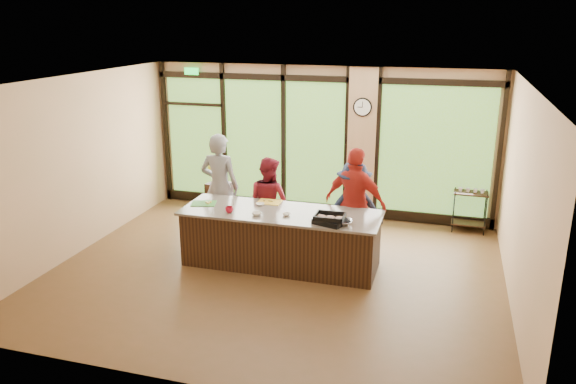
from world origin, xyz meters
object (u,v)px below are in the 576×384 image
Objects in this scene: island_base at (281,240)px; roasting_pan at (330,221)px; cook_left at (220,187)px; cook_right at (353,208)px; flower_stand at (220,203)px; bar_cart at (470,205)px.

roasting_pan is at bearing -20.07° from island_base.
cook_left reaches higher than island_base.
island_base is at bearing 149.42° from cook_left.
cook_left is 4.43× the size of roasting_pan.
cook_right is at bearing 38.85° from island_base.
flower_stand is (-1.73, 1.56, -0.03)m from island_base.
island_base is 3.81× the size of flower_stand.
flower_stand is 0.96× the size of bar_cart.
cook_right reaches higher than bar_cart.
bar_cart is (1.94, 1.62, -0.29)m from cook_right.
cook_left is at bearing -50.82° from flower_stand.
cook_left is at bearing -16.37° from cook_right.
island_base is 1.93× the size of cook_right.
island_base reaches higher than flower_stand.
flower_stand is at bearing 137.94° from island_base.
cook_right reaches higher than island_base.
cook_left is at bearing -158.55° from bar_cart.
flower_stand is at bearing -65.29° from cook_left.
cook_left is (-1.40, 0.83, 0.54)m from island_base.
cook_left reaches higher than flower_stand.
roasting_pan is (0.86, -0.32, 0.52)m from island_base.
roasting_pan is (2.26, -1.15, -0.02)m from cook_left.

